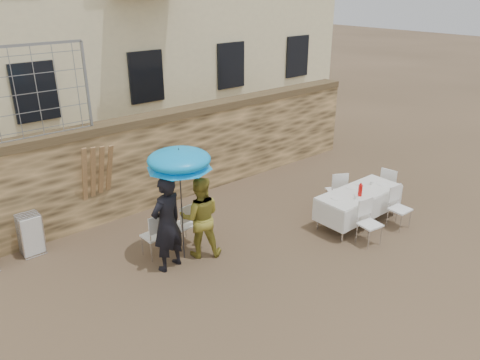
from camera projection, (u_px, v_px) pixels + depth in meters
ground at (303, 297)px, 8.17m from camera, size 80.00×80.00×0.00m
stone_wall at (153, 161)px, 11.28m from camera, size 13.00×0.50×2.20m
chain_link_fence at (4, 97)px, 8.73m from camera, size 3.20×0.06×1.80m
man_suit at (167, 223)px, 8.66m from camera, size 0.77×0.59×1.90m
woman_dress at (200, 217)px, 9.15m from camera, size 1.03×0.97×1.67m
umbrella at (179, 163)px, 8.55m from camera, size 1.23×1.23×2.14m
couple_chair_left at (154, 234)px, 9.23m from camera, size 0.50×0.50×0.96m
couple_chair_right at (183, 224)px, 9.65m from camera, size 0.51×0.51×0.96m
banquet_table at (359, 193)px, 10.44m from camera, size 2.10×0.85×0.78m
soda_bottle at (360, 190)px, 10.15m from camera, size 0.09×0.09×0.26m
table_chair_front_left at (370, 223)px, 9.66m from camera, size 0.54×0.54×0.96m
table_chair_front_right at (400, 208)px, 10.31m from camera, size 0.49×0.49×0.96m
table_chair_back at (336, 190)px, 11.23m from camera, size 0.65×0.65×0.96m
table_chair_side at (390, 186)px, 11.44m from camera, size 0.55×0.55×0.96m
chair_stack_right at (28, 231)px, 9.40m from camera, size 0.46×0.47×0.92m
wood_planks at (98, 185)px, 10.19m from camera, size 0.70×0.20×2.00m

